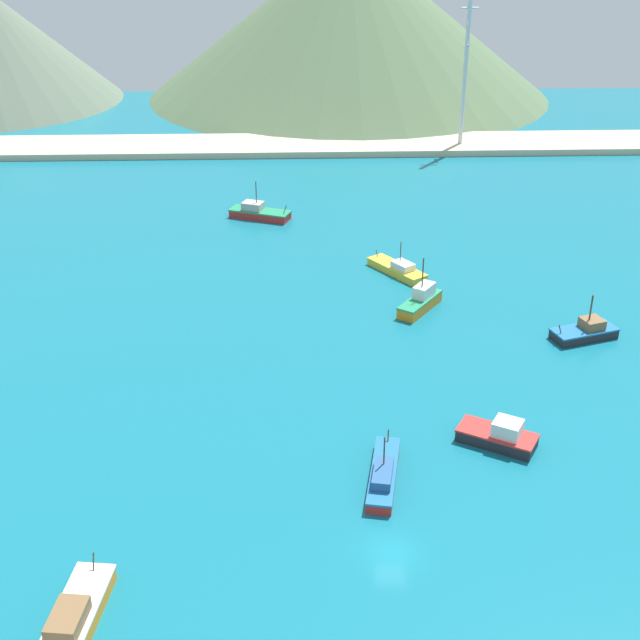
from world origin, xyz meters
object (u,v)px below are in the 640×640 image
(fishing_boat_1, at_px, (585,331))
(radio_tower, at_px, (466,64))
(fishing_boat_6, at_px, (74,619))
(fishing_boat_0, at_px, (383,474))
(fishing_boat_7, at_px, (398,269))
(fishing_boat_3, at_px, (499,436))
(fishing_boat_2, at_px, (259,213))
(fishing_boat_4, at_px, (421,301))

(fishing_boat_1, relative_size, radio_tower, 0.25)
(fishing_boat_6, bearing_deg, radio_tower, 67.92)
(fishing_boat_0, xyz_separation_m, fishing_boat_7, (6.54, 45.48, -0.09))
(fishing_boat_3, height_order, fishing_boat_7, fishing_boat_7)
(fishing_boat_3, bearing_deg, radio_tower, 81.91)
(fishing_boat_1, bearing_deg, fishing_boat_2, 133.24)
(fishing_boat_3, distance_m, fishing_boat_4, 29.40)
(fishing_boat_1, distance_m, fishing_boat_7, 27.52)
(fishing_boat_1, height_order, fishing_boat_7, fishing_boat_1)
(fishing_boat_2, bearing_deg, fishing_boat_1, -46.76)
(fishing_boat_7, relative_size, radio_tower, 0.29)
(fishing_boat_4, bearing_deg, fishing_boat_0, -103.23)
(fishing_boat_4, bearing_deg, fishing_boat_3, -83.40)
(fishing_boat_2, xyz_separation_m, radio_tower, (38.66, 37.85, 15.62))
(fishing_boat_0, xyz_separation_m, fishing_boat_3, (11.49, 5.30, 0.19))
(fishing_boat_1, height_order, fishing_boat_4, fishing_boat_4)
(fishing_boat_3, bearing_deg, fishing_boat_2, 111.31)
(fishing_boat_2, relative_size, fishing_boat_7, 1.07)
(fishing_boat_3, relative_size, fishing_boat_7, 0.85)
(fishing_boat_1, bearing_deg, radio_tower, 90.33)
(fishing_boat_4, relative_size, fishing_boat_6, 0.75)
(radio_tower, bearing_deg, fishing_boat_4, -103.92)
(fishing_boat_3, bearing_deg, fishing_boat_4, 96.60)
(fishing_boat_2, distance_m, fishing_boat_4, 39.41)
(fishing_boat_0, relative_size, fishing_boat_1, 1.25)
(fishing_boat_0, bearing_deg, fishing_boat_4, 76.77)
(fishing_boat_1, xyz_separation_m, fishing_boat_3, (-14.73, -20.95, 0.14))
(fishing_boat_2, relative_size, fishing_boat_3, 1.27)
(fishing_boat_4, distance_m, radio_tower, 74.95)
(fishing_boat_1, bearing_deg, fishing_boat_3, -125.11)
(fishing_boat_1, distance_m, radio_tower, 80.99)
(fishing_boat_0, distance_m, fishing_boat_2, 69.06)
(fishing_boat_2, height_order, radio_tower, radio_tower)
(fishing_boat_2, distance_m, fishing_boat_6, 84.74)
(fishing_boat_1, height_order, fishing_boat_6, fishing_boat_1)
(fishing_boat_6, height_order, fishing_boat_7, fishing_boat_7)
(fishing_boat_0, relative_size, radio_tower, 0.32)
(fishing_boat_3, bearing_deg, fishing_boat_6, -148.57)
(fishing_boat_3, distance_m, fishing_boat_7, 40.48)
(fishing_boat_6, height_order, radio_tower, radio_tower)
(fishing_boat_2, distance_m, fishing_boat_3, 67.14)
(fishing_boat_2, xyz_separation_m, fishing_boat_7, (19.44, -22.37, -0.22))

